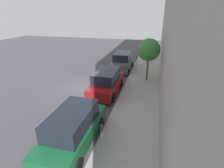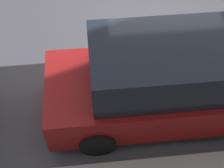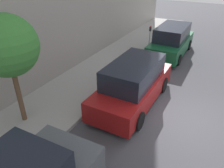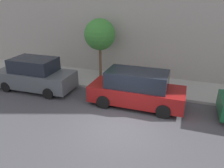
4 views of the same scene
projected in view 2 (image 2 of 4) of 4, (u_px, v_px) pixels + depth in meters
name	position (u px, v px, depth m)	size (l,w,h in m)	color
ground_plane	(152.00, 37.00, 8.31)	(60.00, 60.00, 0.00)	#424247
parked_minivan_second	(169.00, 81.00, 6.18)	(2.02, 4.91, 1.90)	maroon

